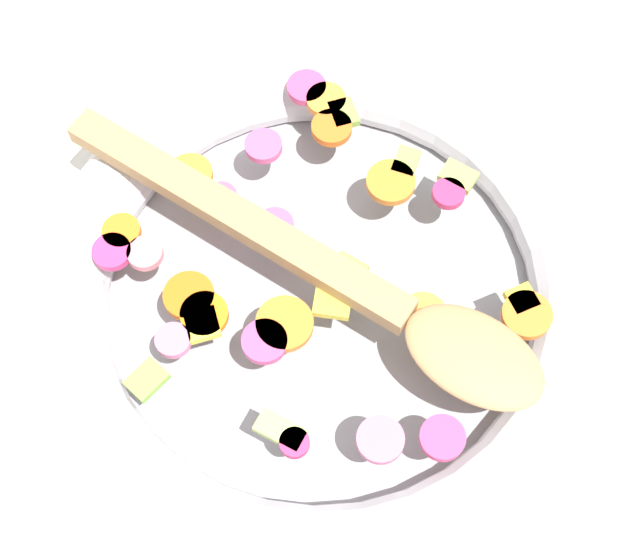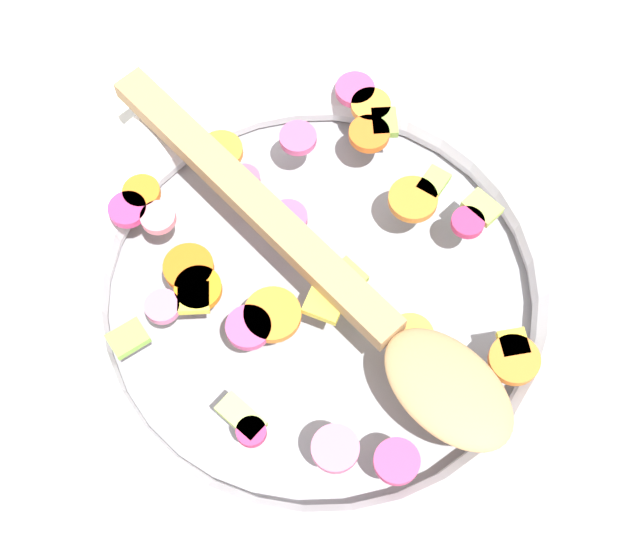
# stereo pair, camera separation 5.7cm
# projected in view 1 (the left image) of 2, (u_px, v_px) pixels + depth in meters

# --- Properties ---
(ground_plane) EXTENTS (4.00, 4.00, 0.00)m
(ground_plane) POSITION_uv_depth(u_px,v_px,m) (320.00, 305.00, 0.61)
(ground_plane) COLOR silver
(skillet) EXTENTS (0.38, 0.38, 0.05)m
(skillet) POSITION_uv_depth(u_px,v_px,m) (320.00, 292.00, 0.59)
(skillet) COLOR gray
(skillet) RESTS_ON ground_plane
(chopped_vegetables) EXTENTS (0.28, 0.30, 0.01)m
(chopped_vegetables) POSITION_uv_depth(u_px,v_px,m) (300.00, 258.00, 0.57)
(chopped_vegetables) COLOR orange
(chopped_vegetables) RESTS_ON skillet
(wooden_spoon) EXTENTS (0.16, 0.34, 0.01)m
(wooden_spoon) POSITION_uv_depth(u_px,v_px,m) (343.00, 280.00, 0.55)
(wooden_spoon) COLOR #A87F51
(wooden_spoon) RESTS_ON chopped_vegetables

